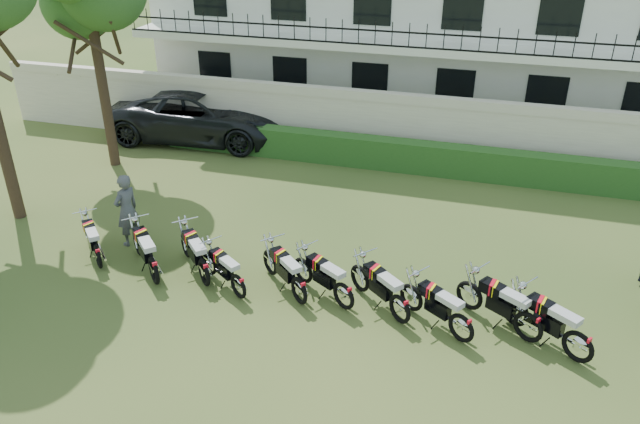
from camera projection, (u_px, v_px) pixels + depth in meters
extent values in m
plane|color=#2E491D|center=(338.00, 290.00, 14.30)|extent=(100.00, 100.00, 0.00)
cube|color=beige|center=(400.00, 132.00, 20.64)|extent=(30.00, 0.30, 2.00)
cube|color=beige|center=(402.00, 98.00, 20.10)|extent=(30.00, 0.35, 0.30)
cube|color=#224F1C|center=(426.00, 158.00, 19.94)|extent=(18.00, 0.60, 1.00)
cube|color=white|center=(430.00, 21.00, 24.57)|extent=(20.00, 8.00, 7.00)
cube|color=white|center=(411.00, 47.00, 20.58)|extent=(20.00, 1.40, 0.25)
cube|color=black|center=(409.00, 33.00, 19.74)|extent=(20.00, 0.05, 0.05)
cube|color=black|center=(408.00, 47.00, 19.95)|extent=(20.00, 0.05, 0.05)
cube|color=black|center=(216.00, 80.00, 23.93)|extent=(1.30, 0.12, 2.20)
cube|color=black|center=(290.00, 86.00, 23.19)|extent=(1.30, 0.12, 2.20)
cube|color=black|center=(369.00, 93.00, 22.44)|extent=(1.30, 0.12, 2.20)
cube|color=black|center=(454.00, 100.00, 21.70)|extent=(1.30, 0.12, 2.20)
cube|color=black|center=(544.00, 108.00, 20.96)|extent=(1.30, 0.12, 2.20)
cylinder|color=#473323|center=(103.00, 87.00, 19.56)|extent=(0.32, 0.32, 5.25)
sphere|color=#325E25|center=(78.00, 3.00, 18.81)|extent=(2.20, 2.20, 2.20)
torus|color=black|center=(104.00, 270.00, 14.52)|extent=(0.48, 0.49, 0.60)
torus|color=black|center=(93.00, 245.00, 15.51)|extent=(0.48, 0.49, 0.60)
cube|color=black|center=(98.00, 253.00, 14.91)|extent=(0.51, 0.51, 0.30)
cube|color=black|center=(94.00, 239.00, 14.96)|extent=(0.49, 0.50, 0.22)
cube|color=red|center=(94.00, 239.00, 14.95)|extent=(0.19, 0.27, 0.23)
cube|color=yellow|center=(94.00, 240.00, 14.91)|extent=(0.16, 0.26, 0.23)
cube|color=silver|center=(98.00, 247.00, 14.56)|extent=(0.55, 0.55, 0.12)
cylinder|color=silver|center=(89.00, 223.00, 15.07)|extent=(0.44, 0.44, 0.03)
torus|color=black|center=(163.00, 287.00, 13.83)|extent=(0.55, 0.55, 0.68)
torus|color=black|center=(146.00, 257.00, 14.95)|extent=(0.55, 0.55, 0.68)
cube|color=black|center=(154.00, 267.00, 14.27)|extent=(0.57, 0.57, 0.33)
cube|color=black|center=(149.00, 250.00, 14.33)|extent=(0.56, 0.56, 0.24)
cube|color=red|center=(149.00, 250.00, 14.33)|extent=(0.21, 0.31, 0.26)
cube|color=yellow|center=(150.00, 251.00, 14.27)|extent=(0.18, 0.30, 0.26)
cube|color=silver|center=(156.00, 260.00, 13.88)|extent=(0.62, 0.62, 0.13)
cylinder|color=silver|center=(143.00, 231.00, 14.45)|extent=(0.49, 0.50, 0.03)
torus|color=black|center=(214.00, 289.00, 13.79)|extent=(0.53, 0.54, 0.66)
torus|color=black|center=(195.00, 259.00, 14.89)|extent=(0.53, 0.54, 0.66)
cube|color=black|center=(205.00, 269.00, 14.22)|extent=(0.55, 0.56, 0.32)
cube|color=black|center=(200.00, 253.00, 14.28)|extent=(0.54, 0.55, 0.24)
cube|color=red|center=(200.00, 252.00, 14.28)|extent=(0.21, 0.30, 0.25)
cube|color=yellow|center=(201.00, 254.00, 14.22)|extent=(0.18, 0.29, 0.25)
cube|color=silver|center=(207.00, 262.00, 13.84)|extent=(0.60, 0.61, 0.13)
cylinder|color=silver|center=(194.00, 234.00, 14.40)|extent=(0.49, 0.47, 0.03)
torus|color=black|center=(254.00, 300.00, 13.48)|extent=(0.53, 0.41, 0.59)
torus|color=black|center=(224.00, 275.00, 14.34)|extent=(0.53, 0.41, 0.59)
cube|color=black|center=(239.00, 283.00, 13.81)|extent=(0.54, 0.45, 0.29)
cube|color=black|center=(233.00, 269.00, 13.84)|extent=(0.50, 0.45, 0.21)
cube|color=red|center=(233.00, 268.00, 13.83)|extent=(0.14, 0.27, 0.22)
cube|color=yellow|center=(235.00, 269.00, 13.79)|extent=(0.11, 0.26, 0.22)
cube|color=silver|center=(245.00, 277.00, 13.49)|extent=(0.57, 0.49, 0.12)
cylinder|color=silver|center=(225.00, 252.00, 13.92)|extent=(0.35, 0.49, 0.03)
torus|color=black|center=(315.00, 308.00, 13.20)|extent=(0.54, 0.50, 0.64)
torus|color=black|center=(284.00, 277.00, 14.23)|extent=(0.54, 0.50, 0.64)
cube|color=black|center=(300.00, 287.00, 13.60)|extent=(0.55, 0.53, 0.31)
cube|color=black|center=(295.00, 271.00, 13.65)|extent=(0.53, 0.52, 0.23)
cube|color=red|center=(295.00, 270.00, 13.65)|extent=(0.18, 0.29, 0.24)
cube|color=yellow|center=(296.00, 272.00, 13.60)|extent=(0.16, 0.28, 0.24)
cube|color=silver|center=(307.00, 281.00, 13.24)|extent=(0.60, 0.57, 0.13)
cylinder|color=silver|center=(287.00, 252.00, 13.76)|extent=(0.45, 0.49, 0.03)
torus|color=black|center=(366.00, 311.00, 13.09)|extent=(0.59, 0.42, 0.64)
torus|color=black|center=(323.00, 284.00, 13.99)|extent=(0.59, 0.42, 0.64)
cube|color=black|center=(345.00, 292.00, 13.43)|extent=(0.59, 0.47, 0.31)
cube|color=black|center=(338.00, 277.00, 13.46)|extent=(0.54, 0.48, 0.23)
cube|color=red|center=(338.00, 276.00, 13.45)|extent=(0.14, 0.29, 0.24)
cube|color=yellow|center=(340.00, 277.00, 13.41)|extent=(0.11, 0.29, 0.24)
cube|color=silver|center=(355.00, 285.00, 13.09)|extent=(0.62, 0.52, 0.13)
cylinder|color=silver|center=(328.00, 258.00, 13.53)|extent=(0.36, 0.55, 0.03)
torus|color=black|center=(422.00, 328.00, 12.60)|extent=(0.56, 0.50, 0.65)
torus|color=black|center=(379.00, 294.00, 13.62)|extent=(0.56, 0.50, 0.65)
cube|color=black|center=(402.00, 305.00, 13.00)|extent=(0.57, 0.53, 0.32)
cube|color=black|center=(395.00, 288.00, 13.04)|extent=(0.55, 0.52, 0.24)
cube|color=red|center=(395.00, 288.00, 13.04)|extent=(0.18, 0.30, 0.25)
cube|color=yellow|center=(397.00, 289.00, 12.99)|extent=(0.15, 0.29, 0.25)
cube|color=silver|center=(412.00, 299.00, 12.63)|extent=(0.62, 0.58, 0.13)
cylinder|color=silver|center=(385.00, 268.00, 13.15)|extent=(0.44, 0.51, 0.03)
torus|color=black|center=(489.00, 346.00, 12.10)|extent=(0.58, 0.44, 0.64)
torus|color=black|center=(435.00, 313.00, 13.03)|extent=(0.58, 0.44, 0.64)
cube|color=black|center=(464.00, 324.00, 12.45)|extent=(0.58, 0.48, 0.31)
cube|color=black|center=(456.00, 307.00, 12.49)|extent=(0.54, 0.49, 0.23)
cube|color=red|center=(456.00, 307.00, 12.48)|extent=(0.15, 0.29, 0.24)
cube|color=yellow|center=(458.00, 308.00, 12.44)|extent=(0.12, 0.29, 0.24)
cube|color=silver|center=(477.00, 318.00, 12.11)|extent=(0.62, 0.53, 0.13)
cylinder|color=silver|center=(444.00, 287.00, 12.57)|extent=(0.38, 0.54, 0.03)
torus|color=black|center=(560.00, 346.00, 12.08)|extent=(0.62, 0.45, 0.68)
torus|color=black|center=(497.00, 312.00, 13.04)|extent=(0.62, 0.45, 0.68)
cube|color=black|center=(531.00, 323.00, 12.44)|extent=(0.62, 0.50, 0.33)
cube|color=black|center=(522.00, 305.00, 12.47)|extent=(0.58, 0.51, 0.24)
cube|color=red|center=(523.00, 304.00, 12.47)|extent=(0.15, 0.31, 0.26)
cube|color=yellow|center=(525.00, 306.00, 12.42)|extent=(0.12, 0.30, 0.26)
cube|color=silver|center=(548.00, 316.00, 12.08)|extent=(0.66, 0.55, 0.13)
cylinder|color=silver|center=(510.00, 284.00, 12.55)|extent=(0.39, 0.58, 0.03)
torus|color=black|center=(613.00, 368.00, 11.52)|extent=(0.61, 0.47, 0.68)
torus|color=black|center=(545.00, 329.00, 12.52)|extent=(0.61, 0.47, 0.68)
cube|color=black|center=(582.00, 343.00, 11.90)|extent=(0.62, 0.52, 0.33)
cube|color=black|center=(573.00, 324.00, 11.94)|extent=(0.58, 0.53, 0.24)
cube|color=red|center=(573.00, 323.00, 11.94)|extent=(0.17, 0.31, 0.26)
cube|color=yellow|center=(576.00, 325.00, 11.89)|extent=(0.13, 0.30, 0.26)
cube|color=silver|center=(600.00, 336.00, 11.54)|extent=(0.65, 0.57, 0.13)
cylinder|color=silver|center=(559.00, 301.00, 12.03)|extent=(0.41, 0.56, 0.03)
imported|color=black|center=(202.00, 115.00, 22.44)|extent=(6.71, 3.49, 1.81)
imported|color=#57575C|center=(127.00, 210.00, 15.76)|extent=(0.66, 0.81, 1.93)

